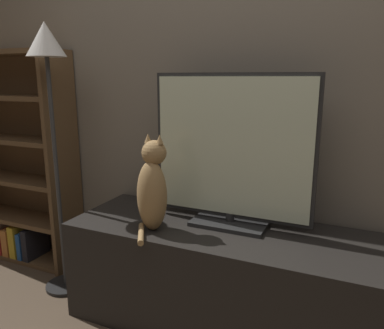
{
  "coord_description": "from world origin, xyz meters",
  "views": [
    {
      "loc": [
        0.58,
        -0.74,
        1.26
      ],
      "look_at": [
        -0.14,
        0.87,
        0.85
      ],
      "focal_mm": 35.0,
      "sensor_mm": 36.0,
      "label": 1
    }
  ],
  "objects_px": {
    "tv": "(232,154)",
    "cat": "(153,188)",
    "floor_lamp": "(49,83)",
    "bookshelf": "(21,170)"
  },
  "relations": [
    {
      "from": "cat",
      "to": "floor_lamp",
      "type": "bearing_deg",
      "value": 177.19
    },
    {
      "from": "cat",
      "to": "floor_lamp",
      "type": "distance_m",
      "value": 0.84
    },
    {
      "from": "tv",
      "to": "floor_lamp",
      "type": "bearing_deg",
      "value": -172.3
    },
    {
      "from": "tv",
      "to": "cat",
      "type": "bearing_deg",
      "value": -146.31
    },
    {
      "from": "bookshelf",
      "to": "cat",
      "type": "bearing_deg",
      "value": -14.49
    },
    {
      "from": "tv",
      "to": "floor_lamp",
      "type": "relative_size",
      "value": 0.52
    },
    {
      "from": "bookshelf",
      "to": "tv",
      "type": "bearing_deg",
      "value": -3.88
    },
    {
      "from": "floor_lamp",
      "to": "bookshelf",
      "type": "bearing_deg",
      "value": 156.92
    },
    {
      "from": "tv",
      "to": "cat",
      "type": "height_order",
      "value": "tv"
    },
    {
      "from": "cat",
      "to": "floor_lamp",
      "type": "xyz_separation_m",
      "value": [
        -0.68,
        0.08,
        0.49
      ]
    }
  ]
}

